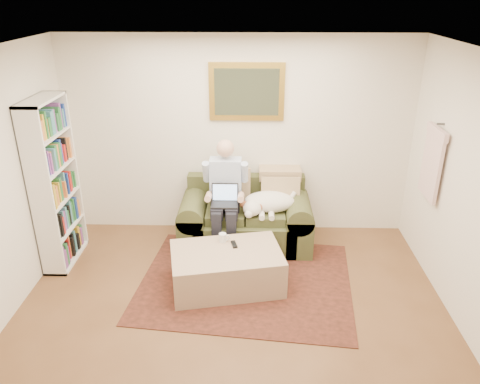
{
  "coord_description": "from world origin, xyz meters",
  "views": [
    {
      "loc": [
        0.19,
        -3.33,
        3.1
      ],
      "look_at": [
        0.06,
        1.54,
        0.95
      ],
      "focal_mm": 35.0,
      "sensor_mm": 36.0,
      "label": 1
    }
  ],
  "objects_px": {
    "sofa": "(245,223)",
    "ottoman": "(227,269)",
    "seated_man": "(225,199)",
    "sleeping_dog": "(269,202)",
    "laptop": "(225,199)",
    "coffee_mug": "(223,238)",
    "bookshelf": "(54,184)"
  },
  "relations": [
    {
      "from": "sleeping_dog",
      "to": "bookshelf",
      "type": "relative_size",
      "value": 0.34
    },
    {
      "from": "laptop",
      "to": "sofa",
      "type": "bearing_deg",
      "value": 41.02
    },
    {
      "from": "seated_man",
      "to": "laptop",
      "type": "distance_m",
      "value": 0.07
    },
    {
      "from": "sofa",
      "to": "seated_man",
      "type": "distance_m",
      "value": 0.51
    },
    {
      "from": "sleeping_dog",
      "to": "coffee_mug",
      "type": "height_order",
      "value": "sleeping_dog"
    },
    {
      "from": "sleeping_dog",
      "to": "laptop",
      "type": "bearing_deg",
      "value": -166.36
    },
    {
      "from": "seated_man",
      "to": "bookshelf",
      "type": "distance_m",
      "value": 2.01
    },
    {
      "from": "coffee_mug",
      "to": "seated_man",
      "type": "bearing_deg",
      "value": 90.25
    },
    {
      "from": "laptop",
      "to": "ottoman",
      "type": "xyz_separation_m",
      "value": [
        0.06,
        -0.74,
        -0.52
      ]
    },
    {
      "from": "seated_man",
      "to": "sleeping_dog",
      "type": "distance_m",
      "value": 0.56
    },
    {
      "from": "sofa",
      "to": "ottoman",
      "type": "distance_m",
      "value": 0.98
    },
    {
      "from": "laptop",
      "to": "sleeping_dog",
      "type": "distance_m",
      "value": 0.57
    },
    {
      "from": "sofa",
      "to": "bookshelf",
      "type": "relative_size",
      "value": 0.84
    },
    {
      "from": "ottoman",
      "to": "coffee_mug",
      "type": "height_order",
      "value": "coffee_mug"
    },
    {
      "from": "laptop",
      "to": "sleeping_dog",
      "type": "bearing_deg",
      "value": 13.64
    },
    {
      "from": "seated_man",
      "to": "laptop",
      "type": "xyz_separation_m",
      "value": [
        0.0,
        -0.06,
        0.03
      ]
    },
    {
      "from": "coffee_mug",
      "to": "bookshelf",
      "type": "relative_size",
      "value": 0.05
    },
    {
      "from": "ottoman",
      "to": "coffee_mug",
      "type": "xyz_separation_m",
      "value": [
        -0.05,
        0.22,
        0.27
      ]
    },
    {
      "from": "sofa",
      "to": "bookshelf",
      "type": "height_order",
      "value": "bookshelf"
    },
    {
      "from": "sofa",
      "to": "bookshelf",
      "type": "bearing_deg",
      "value": -168.68
    },
    {
      "from": "ottoman",
      "to": "laptop",
      "type": "bearing_deg",
      "value": 94.34
    },
    {
      "from": "bookshelf",
      "to": "coffee_mug",
      "type": "bearing_deg",
      "value": -8.52
    },
    {
      "from": "coffee_mug",
      "to": "bookshelf",
      "type": "height_order",
      "value": "bookshelf"
    },
    {
      "from": "laptop",
      "to": "sleeping_dog",
      "type": "height_order",
      "value": "laptop"
    },
    {
      "from": "sleeping_dog",
      "to": "seated_man",
      "type": "bearing_deg",
      "value": -172.87
    },
    {
      "from": "ottoman",
      "to": "sleeping_dog",
      "type": "bearing_deg",
      "value": 60.63
    },
    {
      "from": "laptop",
      "to": "sleeping_dog",
      "type": "relative_size",
      "value": 0.47
    },
    {
      "from": "sofa",
      "to": "sleeping_dog",
      "type": "xyz_separation_m",
      "value": [
        0.3,
        -0.08,
        0.35
      ]
    },
    {
      "from": "seated_man",
      "to": "coffee_mug",
      "type": "xyz_separation_m",
      "value": [
        0.0,
        -0.58,
        -0.22
      ]
    },
    {
      "from": "ottoman",
      "to": "bookshelf",
      "type": "bearing_deg",
      "value": 165.6
    },
    {
      "from": "seated_man",
      "to": "sleeping_dog",
      "type": "relative_size",
      "value": 2.04
    },
    {
      "from": "laptop",
      "to": "coffee_mug",
      "type": "height_order",
      "value": "laptop"
    }
  ]
}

